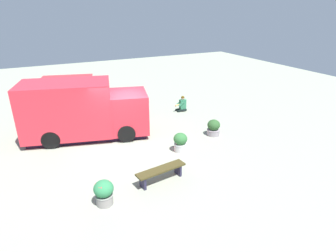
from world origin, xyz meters
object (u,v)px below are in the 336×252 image
object	(u,v)px
person_customer	(182,105)
planter_flowering_near	(214,128)
food_truck	(83,111)
planter_flowering_far	(180,142)
planter_flowering_side	(104,192)
plaza_bench	(161,172)

from	to	relation	value
person_customer	planter_flowering_near	xyz separation A→B (m)	(3.52, -0.31, 0.04)
person_customer	food_truck	bearing A→B (deg)	-79.20
person_customer	planter_flowering_far	size ratio (longest dim) A/B	1.09
planter_flowering_near	planter_flowering_side	bearing A→B (deg)	-65.16
person_customer	planter_flowering_side	size ratio (longest dim) A/B	1.08
planter_flowering_side	planter_flowering_far	bearing A→B (deg)	118.21
food_truck	planter_flowering_far	xyz separation A→B (m)	(3.17, 3.16, -0.80)
food_truck	plaza_bench	world-z (taller)	food_truck
planter_flowering_far	planter_flowering_side	distance (m)	4.13
planter_flowering_near	plaza_bench	distance (m)	4.39
person_customer	planter_flowering_side	xyz separation A→B (m)	(6.19, -6.07, 0.10)
planter_flowering_side	plaza_bench	bearing A→B (deg)	99.91
planter_flowering_far	planter_flowering_near	bearing A→B (deg)	108.61
planter_flowering_near	planter_flowering_far	size ratio (longest dim) A/B	0.94
planter_flowering_side	plaza_bench	distance (m)	2.06
plaza_bench	planter_flowering_far	bearing A→B (deg)	134.77
person_customer	plaza_bench	world-z (taller)	person_customer
food_truck	planter_flowering_far	size ratio (longest dim) A/B	7.08
food_truck	plaza_bench	size ratio (longest dim) A/B	3.12
food_truck	planter_flowering_far	bearing A→B (deg)	44.97
planter_flowering_near	plaza_bench	bearing A→B (deg)	-58.23
planter_flowering_side	plaza_bench	world-z (taller)	planter_flowering_side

